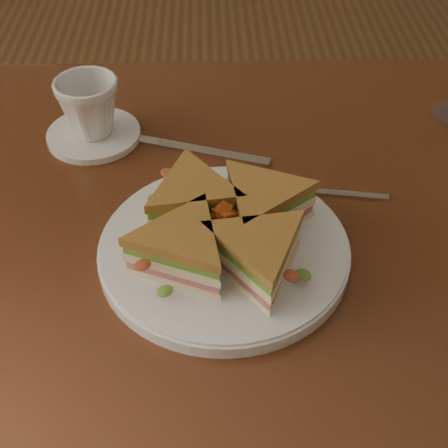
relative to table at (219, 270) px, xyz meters
name	(u,v)px	position (x,y,z in m)	size (l,w,h in m)	color
table	(219,270)	(0.00, 0.00, 0.00)	(1.20, 0.80, 0.75)	#3A1A0D
plate	(224,250)	(0.00, -0.07, 0.11)	(0.30, 0.30, 0.02)	white
sandwich_wedges	(224,227)	(0.00, -0.07, 0.14)	(0.28, 0.28, 0.06)	#FFEFBC
crisps_mound	(224,230)	(0.00, -0.07, 0.14)	(0.09, 0.09, 0.05)	#BE4C18
spoon	(284,188)	(0.09, 0.05, 0.10)	(0.18, 0.05, 0.01)	silver
knife	(192,149)	(-0.03, 0.14, 0.10)	(0.21, 0.08, 0.00)	silver
saucer	(94,135)	(-0.18, 0.18, 0.10)	(0.14, 0.14, 0.01)	white
coffee_cup	(89,107)	(-0.18, 0.18, 0.15)	(0.09, 0.09, 0.08)	white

